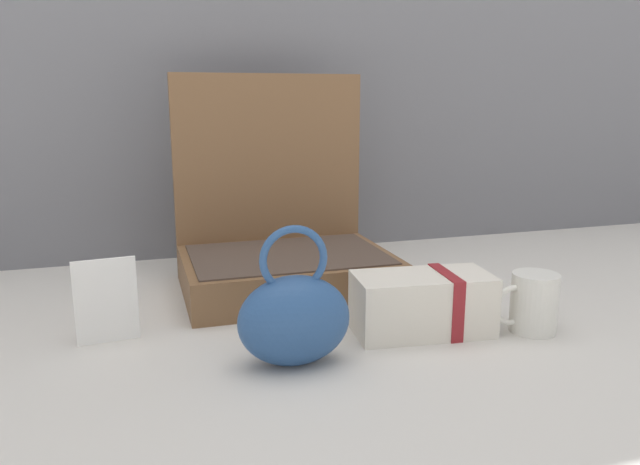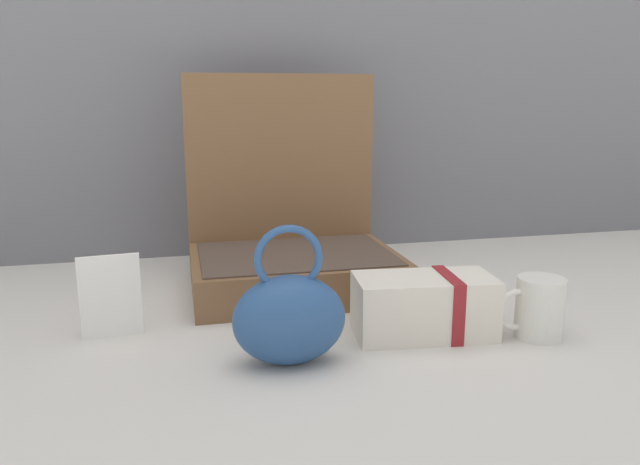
# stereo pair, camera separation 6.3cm
# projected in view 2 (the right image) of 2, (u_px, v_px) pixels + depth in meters

# --- Properties ---
(ground_plane) EXTENTS (6.00, 6.00, 0.00)m
(ground_plane) POSITION_uv_depth(u_px,v_px,m) (314.00, 331.00, 1.00)
(ground_plane) COLOR beige
(open_suitcase) EXTENTS (0.41, 0.31, 0.43)m
(open_suitcase) POSITION_uv_depth(u_px,v_px,m) (291.00, 240.00, 1.24)
(open_suitcase) COLOR brown
(open_suitcase) RESTS_ON ground_plane
(teal_pouch_handbag) EXTENTS (0.17, 0.10, 0.21)m
(teal_pouch_handbag) POSITION_uv_depth(u_px,v_px,m) (289.00, 317.00, 0.87)
(teal_pouch_handbag) COLOR #284C7F
(teal_pouch_handbag) RESTS_ON ground_plane
(cream_toiletry_bag) EXTENTS (0.23, 0.13, 0.10)m
(cream_toiletry_bag) POSITION_uv_depth(u_px,v_px,m) (426.00, 306.00, 0.98)
(cream_toiletry_bag) COLOR silver
(cream_toiletry_bag) RESTS_ON ground_plane
(coffee_mug) EXTENTS (0.11, 0.08, 0.10)m
(coffee_mug) POSITION_uv_depth(u_px,v_px,m) (538.00, 308.00, 0.97)
(coffee_mug) COLOR silver
(coffee_mug) RESTS_ON ground_plane
(info_card_left) EXTENTS (0.10, 0.02, 0.14)m
(info_card_left) POSITION_uv_depth(u_px,v_px,m) (111.00, 296.00, 0.97)
(info_card_left) COLOR white
(info_card_left) RESTS_ON ground_plane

